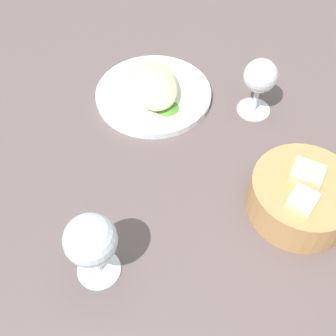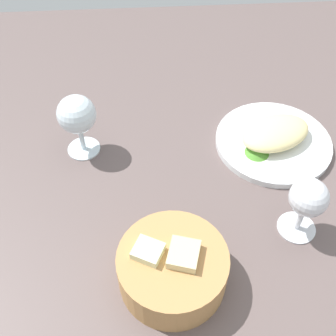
% 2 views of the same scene
% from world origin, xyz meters
% --- Properties ---
extents(ground_plane, '(1.40, 1.40, 0.02)m').
position_xyz_m(ground_plane, '(0.00, 0.00, -0.01)').
color(ground_plane, '#5E4F4D').
extents(plate, '(0.24, 0.24, 0.01)m').
position_xyz_m(plate, '(-0.15, -0.11, 0.01)').
color(plate, white).
rests_on(plate, ground_plane).
extents(omelette, '(0.17, 0.15, 0.04)m').
position_xyz_m(omelette, '(-0.15, -0.11, 0.03)').
color(omelette, beige).
rests_on(omelette, plate).
extents(lettuce_garnish, '(0.05, 0.05, 0.01)m').
position_xyz_m(lettuce_garnish, '(-0.11, -0.07, 0.02)').
color(lettuce_garnish, '#4C8E2E').
rests_on(lettuce_garnish, plate).
extents(bread_basket, '(0.17, 0.17, 0.08)m').
position_xyz_m(bread_basket, '(0.08, 0.18, 0.04)').
color(bread_basket, tan).
rests_on(bread_basket, ground_plane).
extents(wine_glass_near, '(0.08, 0.08, 0.13)m').
position_xyz_m(wine_glass_near, '(0.24, -0.12, 0.09)').
color(wine_glass_near, silver).
rests_on(wine_glass_near, ground_plane).
extents(wine_glass_far, '(0.07, 0.07, 0.12)m').
position_xyz_m(wine_glass_far, '(-0.14, 0.10, 0.08)').
color(wine_glass_far, silver).
rests_on(wine_glass_far, ground_plane).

